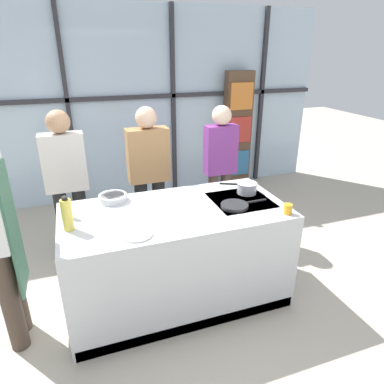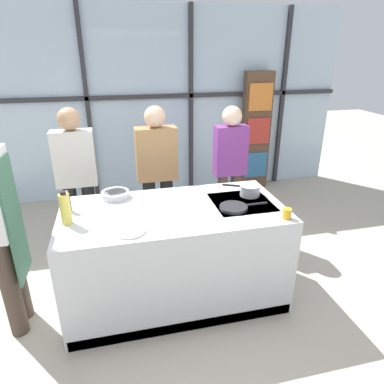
% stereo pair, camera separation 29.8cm
% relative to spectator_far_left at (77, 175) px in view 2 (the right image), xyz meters
% --- Properties ---
extents(ground_plane, '(18.00, 18.00, 0.00)m').
position_rel_spectator_far_left_xyz_m(ground_plane, '(0.87, -1.02, -0.95)').
color(ground_plane, '#BCB29E').
extents(back_window_wall, '(6.40, 0.10, 2.80)m').
position_rel_spectator_far_left_xyz_m(back_window_wall, '(0.87, 1.63, 0.46)').
color(back_window_wall, silver).
rests_on(back_window_wall, ground_plane).
extents(bookshelf, '(0.45, 0.19, 1.89)m').
position_rel_spectator_far_left_xyz_m(bookshelf, '(2.69, 1.44, -0.00)').
color(bookshelf, brown).
rests_on(bookshelf, ground_plane).
extents(demo_island, '(1.94, 0.98, 0.92)m').
position_rel_spectator_far_left_xyz_m(demo_island, '(0.87, -1.02, -0.49)').
color(demo_island, silver).
rests_on(demo_island, ground_plane).
extents(spectator_far_left, '(0.43, 0.23, 1.66)m').
position_rel_spectator_far_left_xyz_m(spectator_far_left, '(0.00, 0.00, 0.00)').
color(spectator_far_left, black).
rests_on(spectator_far_left, ground_plane).
extents(spectator_center_left, '(0.46, 0.23, 1.65)m').
position_rel_spectator_far_left_xyz_m(spectator_center_left, '(0.87, 0.00, -0.02)').
color(spectator_center_left, black).
rests_on(spectator_center_left, ground_plane).
extents(spectator_center_right, '(0.38, 0.23, 1.62)m').
position_rel_spectator_far_left_xyz_m(spectator_center_right, '(1.75, 0.00, -0.01)').
color(spectator_center_right, '#47382D').
rests_on(spectator_center_right, ground_plane).
extents(frying_pan, '(0.44, 0.24, 0.03)m').
position_rel_spectator_far_left_xyz_m(frying_pan, '(1.39, -1.15, -0.01)').
color(frying_pan, '#232326').
rests_on(frying_pan, demo_island).
extents(saucepan, '(0.34, 0.22, 0.11)m').
position_rel_spectator_far_left_xyz_m(saucepan, '(1.63, -0.90, 0.03)').
color(saucepan, silver).
rests_on(saucepan, demo_island).
extents(white_plate, '(0.24, 0.24, 0.01)m').
position_rel_spectator_far_left_xyz_m(white_plate, '(0.48, -1.34, -0.02)').
color(white_plate, white).
rests_on(white_plate, demo_island).
extents(mixing_bowl, '(0.26, 0.26, 0.06)m').
position_rel_spectator_far_left_xyz_m(mixing_bowl, '(0.39, -0.66, 0.01)').
color(mixing_bowl, silver).
rests_on(mixing_bowl, demo_island).
extents(oil_bottle, '(0.08, 0.08, 0.28)m').
position_rel_spectator_far_left_xyz_m(oil_bottle, '(0.00, -1.09, 0.10)').
color(oil_bottle, '#E0CC4C').
rests_on(oil_bottle, demo_island).
extents(pepper_grinder, '(0.05, 0.05, 0.19)m').
position_rel_spectator_far_left_xyz_m(pepper_grinder, '(-0.01, -0.85, 0.06)').
color(pepper_grinder, '#332319').
rests_on(pepper_grinder, demo_island).
extents(juice_glass_near, '(0.07, 0.07, 0.09)m').
position_rel_spectator_far_left_xyz_m(juice_glass_near, '(1.74, -1.41, 0.02)').
color(juice_glass_near, orange).
rests_on(juice_glass_near, demo_island).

